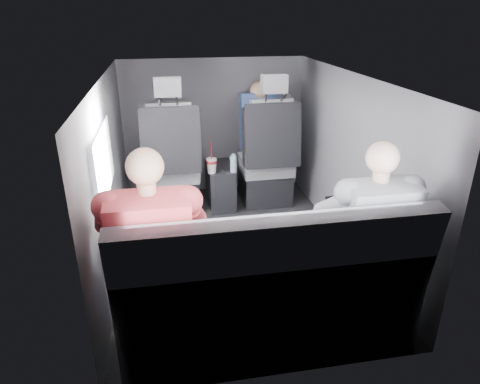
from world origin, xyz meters
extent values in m
plane|color=black|center=(0.00, 0.00, 0.00)|extent=(2.60, 2.60, 0.00)
plane|color=#B2B2AD|center=(0.00, 0.00, 1.35)|extent=(2.60, 2.60, 0.00)
cube|color=#56565B|center=(-0.90, 0.00, 0.68)|extent=(0.02, 2.60, 1.35)
cube|color=#56565B|center=(0.90, 0.00, 0.68)|extent=(0.02, 2.60, 1.35)
cube|color=#56565B|center=(0.00, 1.30, 0.68)|extent=(1.80, 0.02, 1.35)
cube|color=#56565B|center=(0.00, -1.30, 0.68)|extent=(1.80, 0.02, 1.35)
cube|color=white|center=(-0.88, -0.30, 0.90)|extent=(0.02, 0.75, 0.42)
cube|color=black|center=(0.45, 0.67, 0.80)|extent=(0.35, 0.11, 0.59)
cube|color=black|center=(-0.45, 0.92, 0.15)|extent=(0.46, 0.48, 0.30)
cube|color=#5C5D61|center=(-0.45, 0.90, 0.38)|extent=(0.48, 0.46, 0.14)
cube|color=#5C5D61|center=(-0.45, 0.70, 0.75)|extent=(0.38, 0.18, 0.61)
cube|color=black|center=(-0.67, 0.70, 0.72)|extent=(0.08, 0.21, 0.53)
cube|color=black|center=(-0.23, 0.70, 0.72)|extent=(0.08, 0.21, 0.53)
cube|color=black|center=(-0.45, 0.64, 0.74)|extent=(0.50, 0.11, 0.58)
cube|color=#5C5D61|center=(-0.45, 0.66, 1.19)|extent=(0.22, 0.10, 0.15)
cube|color=black|center=(0.45, 0.92, 0.15)|extent=(0.46, 0.48, 0.30)
cube|color=#5C5D61|center=(0.45, 0.90, 0.38)|extent=(0.48, 0.46, 0.14)
cube|color=#5C5D61|center=(0.45, 0.70, 0.75)|extent=(0.38, 0.18, 0.61)
cube|color=black|center=(0.23, 0.70, 0.72)|extent=(0.08, 0.21, 0.53)
cube|color=black|center=(0.67, 0.70, 0.72)|extent=(0.08, 0.21, 0.53)
cube|color=black|center=(0.45, 0.64, 0.74)|extent=(0.50, 0.11, 0.58)
cube|color=#5C5D61|center=(0.45, 0.66, 1.19)|extent=(0.22, 0.10, 0.15)
cube|color=black|center=(0.00, 0.88, 0.20)|extent=(0.24, 0.48, 0.40)
cylinder|color=black|center=(-0.05, 0.76, 0.41)|extent=(0.09, 0.09, 0.01)
cylinder|color=black|center=(0.06, 0.76, 0.41)|extent=(0.09, 0.09, 0.01)
cube|color=#5C5D61|center=(0.00, -1.02, 0.23)|extent=(1.60, 0.50, 0.45)
cube|color=#5C5D61|center=(0.00, -1.25, 0.68)|extent=(1.60, 0.17, 0.47)
cylinder|color=red|center=(-0.10, 0.71, 0.51)|extent=(0.10, 0.10, 0.02)
cylinder|color=white|center=(-0.10, 0.71, 0.53)|extent=(0.10, 0.10, 0.01)
cylinder|color=red|center=(-0.10, 0.71, 0.61)|extent=(0.01, 0.01, 0.16)
cylinder|color=#9DB7D4|center=(0.10, 0.70, 0.47)|extent=(0.06, 0.06, 0.15)
cylinder|color=#9DB7D4|center=(0.10, 0.70, 0.56)|extent=(0.03, 0.03, 0.02)
cube|color=white|center=(-0.66, -0.76, 0.59)|extent=(0.43, 0.38, 0.02)
cube|color=silver|center=(-0.66, -0.77, 0.60)|extent=(0.32, 0.25, 0.00)
cube|color=white|center=(-0.66, -0.68, 0.60)|extent=(0.12, 0.10, 0.00)
cube|color=white|center=(-0.66, -0.92, 0.72)|extent=(0.35, 0.21, 0.24)
cube|color=white|center=(-0.66, -0.91, 0.72)|extent=(0.30, 0.18, 0.21)
cube|color=black|center=(0.53, -0.71, 0.59)|extent=(0.32, 0.24, 0.02)
cube|color=black|center=(0.53, -0.73, 0.60)|extent=(0.26, 0.14, 0.00)
cube|color=black|center=(0.53, -0.65, 0.60)|extent=(0.09, 0.05, 0.00)
cube|color=black|center=(0.53, -0.84, 0.70)|extent=(0.30, 0.09, 0.20)
cube|color=white|center=(0.53, -0.84, 0.70)|extent=(0.27, 0.07, 0.17)
cube|color=#2F3034|center=(-0.71, -0.90, 0.51)|extent=(0.14, 0.42, 0.13)
cube|color=#2F3034|center=(-0.49, -0.90, 0.51)|extent=(0.14, 0.42, 0.13)
cube|color=#2F3034|center=(-0.71, -0.68, 0.23)|extent=(0.13, 0.13, 0.45)
cube|color=#2F3034|center=(-0.49, -0.68, 0.23)|extent=(0.13, 0.13, 0.45)
cube|color=#BB3D48|center=(-0.60, -1.10, 0.75)|extent=(0.39, 0.26, 0.52)
sphere|color=#D5A685|center=(-0.60, -1.07, 1.12)|extent=(0.17, 0.17, 0.17)
cylinder|color=#D5A685|center=(-0.79, -0.82, 0.66)|extent=(0.11, 0.27, 0.12)
cylinder|color=#D5A685|center=(-0.41, -0.82, 0.66)|extent=(0.11, 0.27, 0.12)
cube|color=#314A6D|center=(0.46, -0.90, 0.51)|extent=(0.14, 0.41, 0.12)
cube|color=#314A6D|center=(0.66, -0.90, 0.51)|extent=(0.14, 0.41, 0.12)
cube|color=#314A6D|center=(0.46, -0.69, 0.23)|extent=(0.12, 0.12, 0.45)
cube|color=#314A6D|center=(0.66, -0.69, 0.23)|extent=(0.12, 0.12, 0.45)
cube|color=slate|center=(0.56, -1.10, 0.74)|extent=(0.37, 0.25, 0.50)
sphere|color=#D8AB93|center=(0.56, -1.07, 1.10)|extent=(0.17, 0.17, 0.17)
cylinder|color=#D8AB93|center=(0.37, -0.82, 0.65)|extent=(0.10, 0.26, 0.11)
cylinder|color=#D8AB93|center=(0.74, -0.82, 0.65)|extent=(0.10, 0.26, 0.11)
cube|color=#314A6D|center=(0.42, 1.08, 0.78)|extent=(0.37, 0.24, 0.54)
sphere|color=#D5A685|center=(0.42, 1.10, 1.06)|extent=(0.19, 0.19, 0.19)
cube|color=#314A6D|center=(0.42, 1.14, 0.49)|extent=(0.32, 0.37, 0.11)
camera|label=1|loc=(-0.50, -2.93, 1.78)|focal=32.00mm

